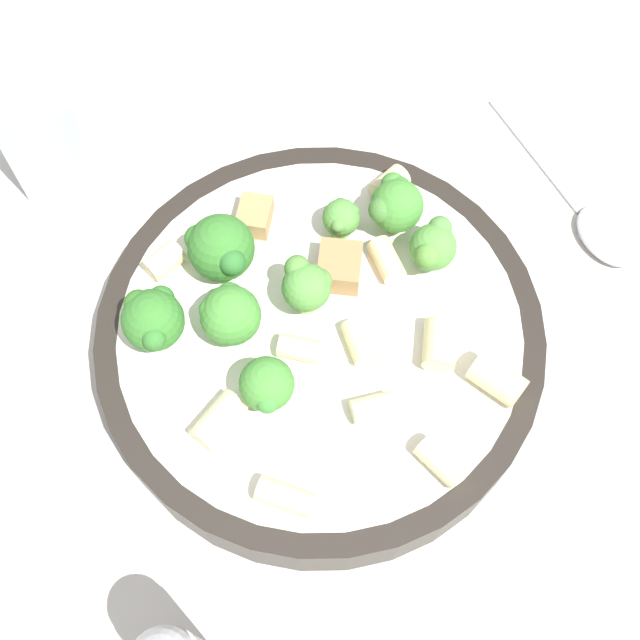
# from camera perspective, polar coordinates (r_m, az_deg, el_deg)

# --- Properties ---
(ground_plane) EXTENTS (2.00, 2.00, 0.00)m
(ground_plane) POSITION_cam_1_polar(r_m,az_deg,el_deg) (0.49, 0.00, -2.49)
(ground_plane) COLOR beige
(pasta_bowl) EXTENTS (0.26, 0.26, 0.04)m
(pasta_bowl) POSITION_cam_1_polar(r_m,az_deg,el_deg) (0.47, 0.00, -1.40)
(pasta_bowl) COLOR #28231E
(pasta_bowl) RESTS_ON ground_plane
(broccoli_floret_0) EXTENTS (0.04, 0.03, 0.04)m
(broccoli_floret_0) POSITION_cam_1_polar(r_m,az_deg,el_deg) (0.44, -11.82, 0.09)
(broccoli_floret_0) COLOR #84AD60
(broccoli_floret_0) RESTS_ON pasta_bowl
(broccoli_floret_1) EXTENTS (0.03, 0.03, 0.03)m
(broccoli_floret_1) POSITION_cam_1_polar(r_m,az_deg,el_deg) (0.46, 7.97, 5.16)
(broccoli_floret_1) COLOR #84AD60
(broccoli_floret_1) RESTS_ON pasta_bowl
(broccoli_floret_2) EXTENTS (0.02, 0.02, 0.03)m
(broccoli_floret_2) POSITION_cam_1_polar(r_m,az_deg,el_deg) (0.47, 1.54, 7.28)
(broccoli_floret_2) COLOR #84AD60
(broccoli_floret_2) RESTS_ON pasta_bowl
(broccoli_floret_3) EXTENTS (0.03, 0.03, 0.04)m
(broccoli_floret_3) POSITION_cam_1_polar(r_m,az_deg,el_deg) (0.44, -1.12, 2.51)
(broccoli_floret_3) COLOR #9EC175
(broccoli_floret_3) RESTS_ON pasta_bowl
(broccoli_floret_4) EXTENTS (0.04, 0.04, 0.04)m
(broccoli_floret_4) POSITION_cam_1_polar(r_m,az_deg,el_deg) (0.46, -7.11, 5.11)
(broccoli_floret_4) COLOR #9EC175
(broccoli_floret_4) RESTS_ON pasta_bowl
(broccoli_floret_5) EXTENTS (0.03, 0.03, 0.04)m
(broccoli_floret_5) POSITION_cam_1_polar(r_m,az_deg,el_deg) (0.44, -6.46, 0.49)
(broccoli_floret_5) COLOR #9EC175
(broccoli_floret_5) RESTS_ON pasta_bowl
(broccoli_floret_6) EXTENTS (0.03, 0.03, 0.04)m
(broccoli_floret_6) POSITION_cam_1_polar(r_m,az_deg,el_deg) (0.47, 5.38, 8.26)
(broccoli_floret_6) COLOR #93B766
(broccoli_floret_6) RESTS_ON pasta_bowl
(broccoli_floret_7) EXTENTS (0.03, 0.03, 0.04)m
(broccoli_floret_7) POSITION_cam_1_polar(r_m,az_deg,el_deg) (0.42, -3.84, -4.70)
(broccoli_floret_7) COLOR #84AD60
(broccoli_floret_7) RESTS_ON pasta_bowl
(rigatoni_0) EXTENTS (0.03, 0.02, 0.01)m
(rigatoni_0) POSITION_cam_1_polar(r_m,az_deg,el_deg) (0.43, 8.54, -9.90)
(rigatoni_0) COLOR beige
(rigatoni_0) RESTS_ON pasta_bowl
(rigatoni_1) EXTENTS (0.02, 0.03, 0.01)m
(rigatoni_1) POSITION_cam_1_polar(r_m,az_deg,el_deg) (0.43, 4.01, -6.09)
(rigatoni_1) COLOR beige
(rigatoni_1) RESTS_ON pasta_bowl
(rigatoni_2) EXTENTS (0.03, 0.03, 0.02)m
(rigatoni_2) POSITION_cam_1_polar(r_m,az_deg,el_deg) (0.43, -7.24, -7.06)
(rigatoni_2) COLOR beige
(rigatoni_2) RESTS_ON pasta_bowl
(rigatoni_3) EXTENTS (0.03, 0.02, 0.01)m
(rigatoni_3) POSITION_cam_1_polar(r_m,az_deg,el_deg) (0.44, 2.76, -1.55)
(rigatoni_3) COLOR beige
(rigatoni_3) RESTS_ON pasta_bowl
(rigatoni_4) EXTENTS (0.03, 0.03, 0.02)m
(rigatoni_4) POSITION_cam_1_polar(r_m,az_deg,el_deg) (0.45, 8.48, -1.71)
(rigatoni_4) COLOR beige
(rigatoni_4) RESTS_ON pasta_bowl
(rigatoni_5) EXTENTS (0.02, 0.03, 0.01)m
(rigatoni_5) POSITION_cam_1_polar(r_m,az_deg,el_deg) (0.44, -1.54, -2.03)
(rigatoni_5) COLOR beige
(rigatoni_5) RESTS_ON pasta_bowl
(rigatoni_6) EXTENTS (0.03, 0.03, 0.02)m
(rigatoni_6) POSITION_cam_1_polar(r_m,az_deg,el_deg) (0.44, 12.50, -4.13)
(rigatoni_6) COLOR beige
(rigatoni_6) RESTS_ON pasta_bowl
(rigatoni_7) EXTENTS (0.03, 0.03, 0.01)m
(rigatoni_7) POSITION_cam_1_polar(r_m,az_deg,el_deg) (0.42, -2.50, -12.45)
(rigatoni_7) COLOR beige
(rigatoni_7) RESTS_ON pasta_bowl
(rigatoni_8) EXTENTS (0.03, 0.02, 0.01)m
(rigatoni_8) POSITION_cam_1_polar(r_m,az_deg,el_deg) (0.47, 4.75, 4.29)
(rigatoni_8) COLOR beige
(rigatoni_8) RESTS_ON pasta_bowl
(rigatoni_9) EXTENTS (0.02, 0.03, 0.02)m
(rigatoni_9) POSITION_cam_1_polar(r_m,az_deg,el_deg) (0.50, 4.95, 9.57)
(rigatoni_9) COLOR beige
(rigatoni_9) RESTS_ON pasta_bowl
(rigatoni_10) EXTENTS (0.02, 0.03, 0.02)m
(rigatoni_10) POSITION_cam_1_polar(r_m,az_deg,el_deg) (0.48, -11.04, 4.16)
(rigatoni_10) COLOR beige
(rigatoni_10) RESTS_ON pasta_bowl
(chicken_chunk_0) EXTENTS (0.04, 0.04, 0.02)m
(chicken_chunk_0) POSITION_cam_1_polar(r_m,az_deg,el_deg) (0.46, 1.40, 3.80)
(chicken_chunk_0) COLOR #A87A4C
(chicken_chunk_0) RESTS_ON pasta_bowl
(chicken_chunk_1) EXTENTS (0.03, 0.03, 0.01)m
(chicken_chunk_1) POSITION_cam_1_polar(r_m,az_deg,el_deg) (0.49, -4.75, 7.34)
(chicken_chunk_1) COLOR tan
(chicken_chunk_1) RESTS_ON pasta_bowl
(drinking_glass) EXTENTS (0.06, 0.06, 0.09)m
(drinking_glass) POSITION_cam_1_polar(r_m,az_deg,el_deg) (0.55, -18.46, 11.95)
(drinking_glass) COLOR silver
(drinking_glass) RESTS_ON ground_plane
(spoon) EXTENTS (0.16, 0.04, 0.01)m
(spoon) POSITION_cam_1_polar(r_m,az_deg,el_deg) (0.56, 18.62, 7.26)
(spoon) COLOR silver
(spoon) RESTS_ON ground_plane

